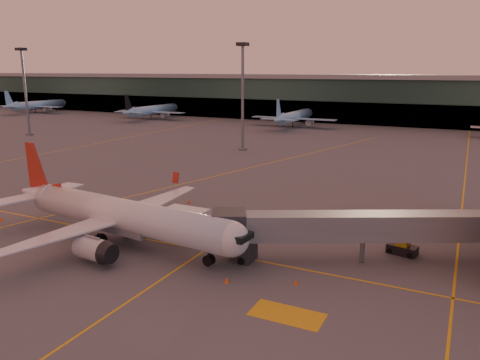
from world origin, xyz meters
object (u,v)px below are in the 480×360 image
at_px(main_airplane, 119,215).
at_px(catering_truck, 188,223).
at_px(gpu_cart, 239,251).
at_px(pushback_tug, 402,248).

height_order(main_airplane, catering_truck, main_airplane).
distance_m(gpu_cart, pushback_tug, 17.64).
relative_size(main_airplane, pushback_tug, 10.41).
xyz_separation_m(gpu_cart, pushback_tug, (15.55, 8.32, 0.03)).
height_order(main_airplane, pushback_tug, main_airplane).
bearing_deg(catering_truck, gpu_cart, -11.48).
relative_size(gpu_cart, pushback_tug, 0.73).
height_order(catering_truck, gpu_cart, catering_truck).
xyz_separation_m(main_airplane, catering_truck, (6.44, 4.30, -1.19)).
bearing_deg(main_airplane, gpu_cart, 17.15).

